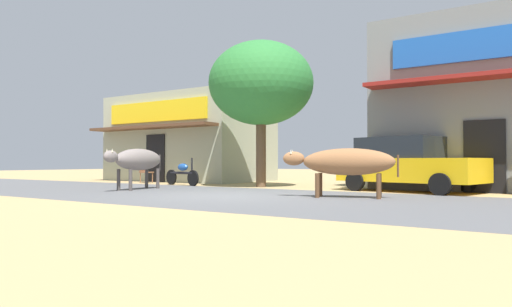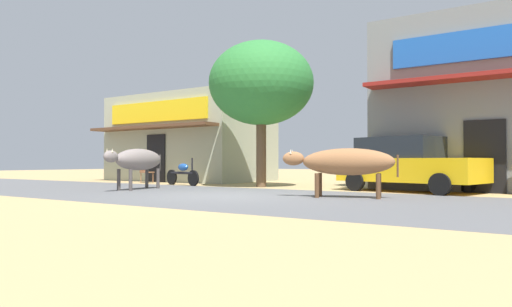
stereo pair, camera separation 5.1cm
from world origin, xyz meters
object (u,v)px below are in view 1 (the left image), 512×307
parked_hatchback_car (407,164)px  cow_near_brown (138,160)px  cow_far_dark (345,162)px  cafe_chair_near_tree (145,171)px  roadside_tree (261,84)px  parked_motorcycle (182,173)px

parked_hatchback_car → cow_near_brown: (-7.50, -3.83, 0.11)m
cow_near_brown → cow_far_dark: size_ratio=0.99×
cow_near_brown → cafe_chair_near_tree: bearing=134.0°
roadside_tree → parked_motorcycle: roadside_tree is taller
cow_near_brown → cafe_chair_near_tree: size_ratio=3.05×
roadside_tree → parked_hatchback_car: roadside_tree is taller
roadside_tree → cow_near_brown: roadside_tree is taller
roadside_tree → cow_far_dark: roadside_tree is taller
parked_hatchback_car → parked_motorcycle: size_ratio=2.29×
roadside_tree → cow_near_brown: bearing=-125.0°
parked_motorcycle → cafe_chair_near_tree: size_ratio=2.09×
parked_motorcycle → cow_far_dark: cow_far_dark is taller
parked_motorcycle → cow_far_dark: size_ratio=0.68×
parked_motorcycle → cow_near_brown: (0.62, -2.79, 0.49)m
parked_hatchback_car → parked_motorcycle: 8.20m
roadside_tree → cow_far_dark: bearing=-34.0°
parked_hatchback_car → cafe_chair_near_tree: size_ratio=4.79×
roadside_tree → parked_hatchback_car: size_ratio=1.18×
cow_near_brown → cow_far_dark: (6.90, 0.52, -0.07)m
cow_far_dark → roadside_tree: bearing=146.0°
roadside_tree → cow_near_brown: (-2.46, -3.51, -2.73)m
parked_motorcycle → cafe_chair_near_tree: parked_motorcycle is taller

